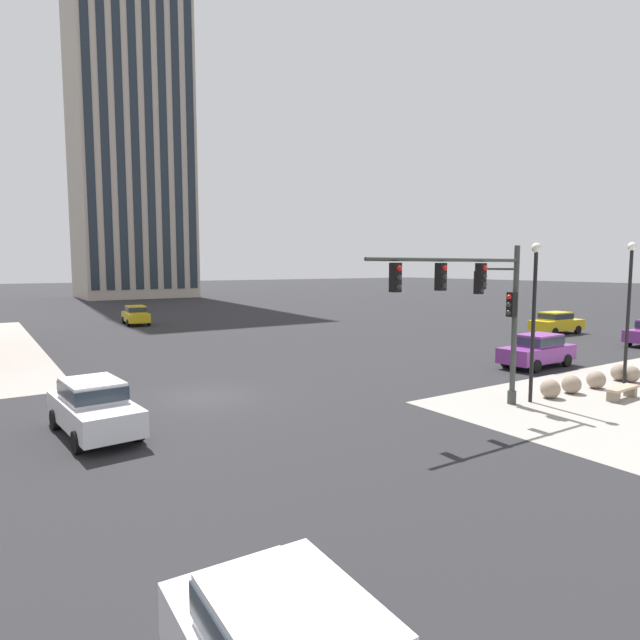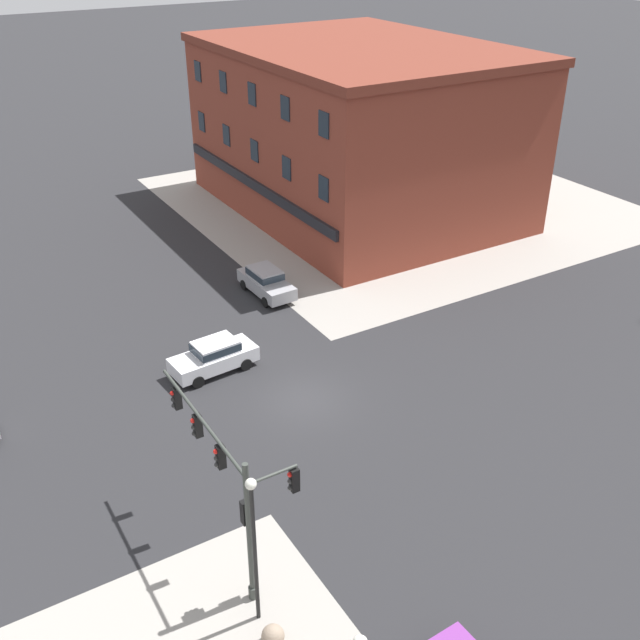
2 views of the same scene
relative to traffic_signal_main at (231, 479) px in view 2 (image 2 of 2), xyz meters
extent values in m
plane|color=#262628|center=(-7.52, 7.15, -3.93)|extent=(320.00, 320.00, 0.00)
cube|color=gray|center=(-27.52, 27.15, -3.93)|extent=(32.00, 32.00, 0.02)
cylinder|color=#383D38|center=(1.65, -0.19, -3.68)|extent=(0.32, 0.32, 0.50)
cylinder|color=#383D38|center=(1.65, -0.19, -1.00)|extent=(0.20, 0.20, 5.88)
cylinder|color=#383D38|center=(-1.85, -0.19, 1.41)|extent=(7.01, 0.12, 0.12)
cylinder|color=#383D38|center=(1.65, 0.71, 1.11)|extent=(0.11, 1.80, 0.11)
cube|color=black|center=(-0.29, -0.19, 0.86)|extent=(0.28, 0.28, 0.90)
sphere|color=red|center=(-0.29, -0.35, 1.14)|extent=(0.18, 0.18, 0.18)
sphere|color=#282828|center=(-0.29, -0.35, 0.86)|extent=(0.18, 0.18, 0.18)
sphere|color=#282828|center=(-0.29, -0.35, 0.58)|extent=(0.18, 0.18, 0.18)
cube|color=black|center=(-2.24, -0.19, 0.86)|extent=(0.28, 0.28, 0.90)
sphere|color=red|center=(-2.24, -0.35, 1.14)|extent=(0.18, 0.18, 0.18)
sphere|color=#282828|center=(-2.24, -0.35, 0.86)|extent=(0.18, 0.18, 0.18)
sphere|color=#282828|center=(-2.24, -0.35, 0.58)|extent=(0.18, 0.18, 0.18)
cube|color=black|center=(-4.19, -0.19, 0.86)|extent=(0.28, 0.28, 0.90)
sphere|color=red|center=(-4.19, -0.35, 1.14)|extent=(0.18, 0.18, 0.18)
sphere|color=#282828|center=(-4.19, -0.35, 0.86)|extent=(0.18, 0.18, 0.18)
sphere|color=#282828|center=(-4.19, -0.35, 0.58)|extent=(0.18, 0.18, 0.18)
cube|color=black|center=(1.45, -0.19, -0.19)|extent=(0.28, 0.28, 0.90)
sphere|color=red|center=(1.29, -0.19, 0.09)|extent=(0.18, 0.18, 0.18)
sphere|color=#282828|center=(1.29, -0.19, -0.19)|extent=(0.18, 0.18, 0.18)
sphere|color=#282828|center=(1.29, -0.19, -0.47)|extent=(0.18, 0.18, 0.18)
cube|color=black|center=(1.65, 1.51, 0.56)|extent=(0.28, 0.28, 0.90)
sphere|color=red|center=(1.65, 1.35, 0.84)|extent=(0.18, 0.18, 0.18)
sphere|color=#282828|center=(1.65, 1.35, 0.56)|extent=(0.18, 0.18, 0.18)
sphere|color=#282828|center=(1.65, 1.35, 0.28)|extent=(0.18, 0.18, 0.18)
sphere|color=gray|center=(3.64, -0.47, -3.56)|extent=(0.75, 0.75, 0.75)
cylinder|color=black|center=(2.48, -0.40, -1.12)|extent=(0.14, 0.14, 5.63)
sphere|color=white|center=(2.48, -0.40, 1.87)|extent=(0.36, 0.36, 0.36)
cube|color=silver|center=(-12.08, 4.48, -3.23)|extent=(2.11, 4.53, 0.76)
cube|color=silver|center=(-12.09, 4.63, -2.55)|extent=(1.66, 2.23, 0.60)
cube|color=#232D38|center=(-12.09, 4.63, -2.55)|extent=(1.71, 2.32, 0.40)
cylinder|color=black|center=(-11.13, 3.19, -3.61)|extent=(0.27, 0.66, 0.64)
cylinder|color=black|center=(-12.80, 3.05, -3.61)|extent=(0.27, 0.66, 0.64)
cylinder|color=black|center=(-11.35, 5.91, -3.61)|extent=(0.27, 0.66, 0.64)
cylinder|color=black|center=(-13.02, 5.77, -3.61)|extent=(0.27, 0.66, 0.64)
cube|color=#99999E|center=(-18.26, 10.71, -3.23)|extent=(4.45, 1.90, 0.76)
cube|color=#99999E|center=(-18.41, 10.71, -2.55)|extent=(2.16, 1.56, 0.60)
cube|color=#232D38|center=(-18.41, 10.71, -2.55)|extent=(2.25, 1.60, 0.40)
cylinder|color=black|center=(-16.92, 11.59, -3.61)|extent=(0.65, 0.24, 0.64)
cylinder|color=black|center=(-16.87, 9.92, -3.61)|extent=(0.65, 0.24, 0.64)
cylinder|color=black|center=(-19.65, 11.50, -3.61)|extent=(0.65, 0.24, 0.64)
cylinder|color=black|center=(-19.59, 9.83, -3.61)|extent=(0.65, 0.24, 0.64)
cube|color=brown|center=(-28.18, 23.79, 1.87)|extent=(23.32, 17.26, 11.61)
cube|color=brown|center=(-28.18, 23.79, 7.97)|extent=(23.78, 17.61, 0.60)
cube|color=black|center=(-28.18, 15.03, -0.65)|extent=(22.15, 0.24, 0.70)
cube|color=#1E2833|center=(-37.51, 15.11, 1.87)|extent=(1.10, 0.08, 1.50)
cube|color=#1E2833|center=(-32.85, 15.11, 1.87)|extent=(1.10, 0.08, 1.50)
cube|color=#1E2833|center=(-28.18, 15.11, 1.87)|extent=(1.10, 0.08, 1.50)
cube|color=#1E2833|center=(-23.52, 15.11, 1.87)|extent=(1.10, 0.08, 1.50)
cube|color=#1E2833|center=(-18.86, 15.11, 1.87)|extent=(1.10, 0.08, 1.50)
cube|color=#1E2833|center=(-37.51, 15.11, 5.74)|extent=(1.10, 0.08, 1.50)
cube|color=#1E2833|center=(-32.85, 15.11, 5.74)|extent=(1.10, 0.08, 1.50)
cube|color=#1E2833|center=(-28.18, 15.11, 5.74)|extent=(1.10, 0.08, 1.50)
cube|color=#1E2833|center=(-23.52, 15.11, 5.74)|extent=(1.10, 0.08, 1.50)
cube|color=#1E2833|center=(-18.86, 15.11, 5.74)|extent=(1.10, 0.08, 1.50)
camera|label=1|loc=(-15.00, -12.40, 1.20)|focal=29.70mm
camera|label=2|loc=(17.79, -7.25, 16.76)|focal=41.47mm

